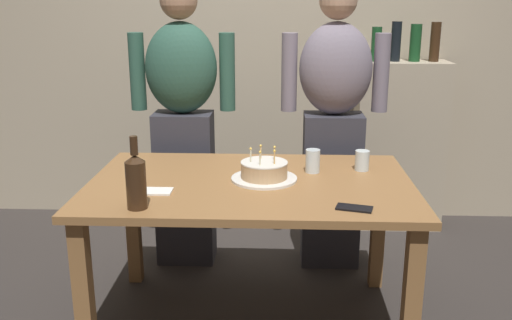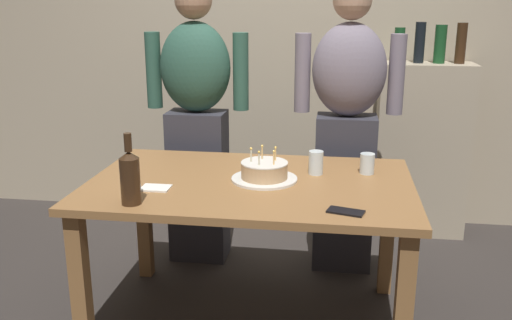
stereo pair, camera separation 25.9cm
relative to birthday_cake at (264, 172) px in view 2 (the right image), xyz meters
The scene contains 11 objects.
back_wall 1.62m from the birthday_cake, 92.35° to the left, with size 5.20×0.10×2.60m, color tan.
dining_table 0.15m from the birthday_cake, 161.75° to the right, with size 1.50×0.96×0.74m.
birthday_cake is the anchor object (origin of this frame).
water_glass_near 0.27m from the birthday_cake, 29.79° to the left, with size 0.07×0.07×0.11m, color silver.
water_glass_far 0.51m from the birthday_cake, 20.39° to the left, with size 0.07×0.07×0.10m, color silver.
wine_bottle 0.64m from the birthday_cake, 141.89° to the right, with size 0.08×0.08×0.30m.
cell_phone 0.52m from the birthday_cake, 44.38° to the right, with size 0.14×0.07×0.01m, color black.
napkin_stack 0.50m from the birthday_cake, 157.20° to the right, with size 0.13×0.10×0.01m, color white.
person_man_bearded 0.85m from the birthday_cake, 125.70° to the left, with size 0.61×0.27×1.66m.
person_woman_cardigan 0.79m from the birthday_cake, 60.94° to the left, with size 0.61×0.27×1.66m.
shelf_cabinet 1.60m from the birthday_cake, 55.62° to the left, with size 0.60×0.30×1.42m.
Camera 2 is at (0.39, -2.46, 1.55)m, focal length 39.40 mm.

